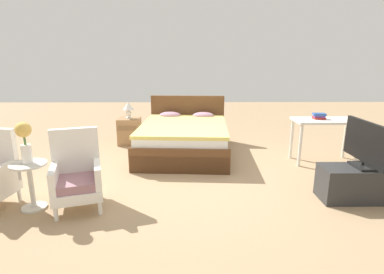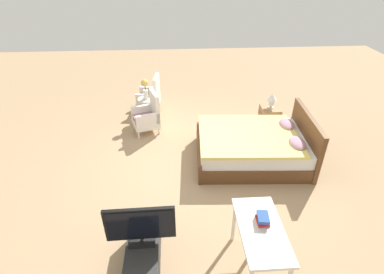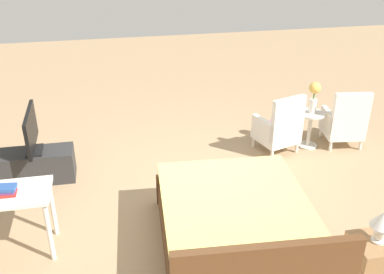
% 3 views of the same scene
% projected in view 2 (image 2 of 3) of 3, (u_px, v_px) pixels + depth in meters
% --- Properties ---
extents(ground_plane, '(16.00, 16.00, 0.00)m').
position_uv_depth(ground_plane, '(195.00, 167.00, 5.70)').
color(ground_plane, '#A38460').
extents(bed, '(1.67, 2.17, 0.96)m').
position_uv_depth(bed, '(254.00, 146.00, 5.75)').
color(bed, brown).
rests_on(bed, ground_plane).
extents(armchair_by_window_left, '(0.60, 0.60, 0.92)m').
position_uv_depth(armchair_by_window_left, '(150.00, 97.00, 7.51)').
color(armchair_by_window_left, white).
rests_on(armchair_by_window_left, ground_plane).
extents(armchair_by_window_right, '(0.68, 0.68, 0.92)m').
position_uv_depth(armchair_by_window_right, '(148.00, 116.00, 6.63)').
color(armchair_by_window_right, white).
rests_on(armchair_by_window_right, ground_plane).
extents(side_table, '(0.40, 0.40, 0.56)m').
position_uv_depth(side_table, '(147.00, 107.00, 7.08)').
color(side_table, beige).
rests_on(side_table, ground_plane).
extents(flower_vase, '(0.17, 0.17, 0.48)m').
position_uv_depth(flower_vase, '(145.00, 87.00, 6.81)').
color(flower_vase, silver).
rests_on(flower_vase, side_table).
extents(nightstand, '(0.44, 0.41, 0.54)m').
position_uv_depth(nightstand, '(269.00, 118.00, 6.77)').
color(nightstand, '#997047').
rests_on(nightstand, ground_plane).
extents(table_lamp, '(0.22, 0.22, 0.33)m').
position_uv_depth(table_lamp, '(272.00, 99.00, 6.51)').
color(table_lamp, silver).
rests_on(table_lamp, nightstand).
extents(tv_stand, '(0.96, 0.40, 0.43)m').
position_uv_depth(tv_stand, '(144.00, 253.00, 3.83)').
color(tv_stand, '#2D2D2D').
rests_on(tv_stand, ground_plane).
extents(tv_flatscreen, '(0.21, 0.84, 0.57)m').
position_uv_depth(tv_flatscreen, '(140.00, 226.00, 3.55)').
color(tv_flatscreen, black).
rests_on(tv_flatscreen, tv_stand).
extents(vanity_desk, '(1.04, 0.52, 0.74)m').
position_uv_depth(vanity_desk, '(261.00, 235.00, 3.55)').
color(vanity_desk, silver).
rests_on(vanity_desk, ground_plane).
extents(book_stack, '(0.21, 0.15, 0.10)m').
position_uv_depth(book_stack, '(263.00, 219.00, 3.56)').
color(book_stack, '#AD2823').
rests_on(book_stack, vanity_desk).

